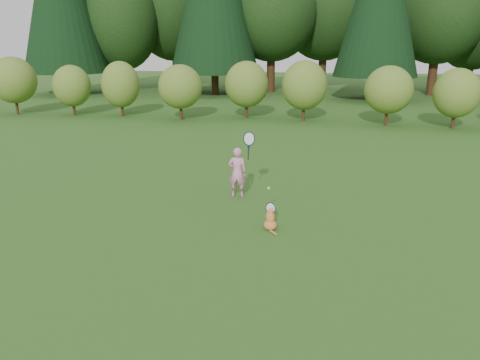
# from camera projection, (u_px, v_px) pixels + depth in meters

# --- Properties ---
(ground) EXTENTS (100.00, 100.00, 0.00)m
(ground) POSITION_uv_depth(u_px,v_px,m) (224.00, 223.00, 9.61)
(ground) COLOR #234A15
(ground) RESTS_ON ground
(shrub_row) EXTENTS (28.00, 3.00, 2.80)m
(shrub_row) POSITION_uv_depth(u_px,v_px,m) (279.00, 91.00, 21.52)
(shrub_row) COLOR #507424
(shrub_row) RESTS_ON ground
(child) EXTENTS (0.67, 0.38, 1.80)m
(child) POSITION_uv_depth(u_px,v_px,m) (238.00, 171.00, 11.10)
(child) COLOR pink
(child) RESTS_ON ground
(cat) EXTENTS (0.36, 0.68, 0.59)m
(cat) POSITION_uv_depth(u_px,v_px,m) (270.00, 218.00, 9.24)
(cat) COLOR #D16528
(cat) RESTS_ON ground
(tennis_ball) EXTENTS (0.07, 0.07, 0.07)m
(tennis_ball) POSITION_uv_depth(u_px,v_px,m) (269.00, 188.00, 9.71)
(tennis_ball) COLOR #B9CB17
(tennis_ball) RESTS_ON ground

